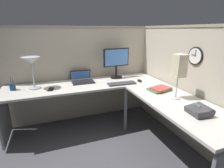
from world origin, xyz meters
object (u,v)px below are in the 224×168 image
object	(u,v)px
book_stack	(160,89)
computer_mouse	(140,81)
office_phone	(199,111)
desk_lamp_dome	(31,63)
cell_phone	(51,89)
laptop	(82,79)
desk_lamp_paper	(179,67)
pen_cup	(13,86)
keyboard	(122,83)
monitor	(116,61)
wall_clock	(196,56)

from	to	relation	value
book_stack	computer_mouse	bearing A→B (deg)	96.45
computer_mouse	office_phone	xyz separation A→B (m)	(-0.00, -1.19, 0.02)
desk_lamp_dome	cell_phone	bearing A→B (deg)	-32.36
laptop	desk_lamp_paper	size ratio (longest dim) A/B	0.72
pen_cup	book_stack	xyz separation A→B (m)	(1.88, -0.72, -0.03)
keyboard	desk_lamp_paper	distance (m)	0.92
pen_cup	cell_phone	size ratio (longest dim) A/B	1.25
monitor	desk_lamp_paper	size ratio (longest dim) A/B	0.94
computer_mouse	desk_lamp_paper	size ratio (longest dim) A/B	0.20
desk_lamp_dome	cell_phone	distance (m)	0.44
desk_lamp_dome	cell_phone	xyz separation A→B (m)	(0.21, -0.13, -0.36)
book_stack	desk_lamp_dome	bearing A→B (deg)	156.70
book_stack	desk_lamp_paper	distance (m)	0.47
cell_phone	wall_clock	bearing A→B (deg)	-9.71
pen_cup	book_stack	size ratio (longest dim) A/B	0.57
book_stack	wall_clock	xyz separation A→B (m)	(0.31, -0.23, 0.46)
monitor	desk_lamp_dome	xyz separation A→B (m)	(-1.29, -0.13, 0.07)
keyboard	desk_lamp_dome	distance (m)	1.30
book_stack	keyboard	bearing A→B (deg)	130.07
keyboard	cell_phone	world-z (taller)	keyboard
computer_mouse	monitor	bearing A→B (deg)	126.45
cell_phone	desk_lamp_dome	bearing A→B (deg)	162.67
wall_clock	desk_lamp_dome	bearing A→B (deg)	154.36
desk_lamp_dome	wall_clock	bearing A→B (deg)	-25.64
book_stack	wall_clock	bearing A→B (deg)	-36.28
office_phone	book_stack	bearing A→B (deg)	85.48
laptop	wall_clock	size ratio (longest dim) A/B	1.73
computer_mouse	keyboard	bearing A→B (deg)	-175.35
pen_cup	desk_lamp_paper	size ratio (longest dim) A/B	0.34
keyboard	computer_mouse	world-z (taller)	computer_mouse
desk_lamp_dome	office_phone	xyz separation A→B (m)	(1.54, -1.41, -0.33)
office_phone	desk_lamp_paper	distance (m)	0.55
monitor	keyboard	size ratio (longest dim) A/B	1.16
desk_lamp_dome	monitor	bearing A→B (deg)	5.78
wall_clock	computer_mouse	bearing A→B (deg)	117.61
laptop	cell_phone	size ratio (longest dim) A/B	2.65
monitor	keyboard	bearing A→B (deg)	-98.89
wall_clock	book_stack	bearing A→B (deg)	143.72
monitor	office_phone	size ratio (longest dim) A/B	2.24
laptop	computer_mouse	distance (m)	0.93
monitor	book_stack	size ratio (longest dim) A/B	1.58
computer_mouse	desk_lamp_paper	bearing A→B (deg)	-84.95
computer_mouse	book_stack	world-z (taller)	book_stack
pen_cup	wall_clock	distance (m)	2.42
book_stack	office_phone	bearing A→B (deg)	-94.52
office_phone	book_stack	distance (m)	0.72
laptop	office_phone	size ratio (longest dim) A/B	1.71
pen_cup	cell_phone	world-z (taller)	pen_cup
pen_cup	cell_phone	bearing A→B (deg)	-18.23
monitor	laptop	xyz separation A→B (m)	(-0.59, 0.01, -0.27)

